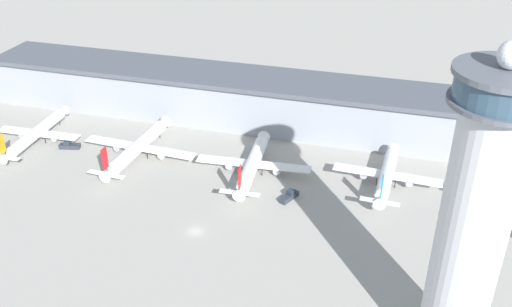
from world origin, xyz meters
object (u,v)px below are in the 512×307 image
(airplane_gate_bravo, at_px, (37,133))
(service_truck_fuel, at_px, (289,196))
(airplane_gate_charlie, at_px, (138,147))
(service_truck_catering, at_px, (69,146))
(airplane_gate_delta, at_px, (253,164))
(control_tower, at_px, (474,221))
(airplane_gate_echo, at_px, (387,174))

(airplane_gate_bravo, relative_size, service_truck_fuel, 5.31)
(airplane_gate_charlie, distance_m, service_truck_catering, 26.65)
(service_truck_catering, height_order, service_truck_fuel, service_truck_fuel)
(service_truck_catering, bearing_deg, service_truck_fuel, -6.74)
(airplane_gate_delta, height_order, service_truck_catering, airplane_gate_delta)
(airplane_gate_delta, relative_size, service_truck_catering, 5.09)
(control_tower, distance_m, airplane_gate_charlie, 119.28)
(service_truck_fuel, bearing_deg, airplane_gate_bravo, 173.86)
(control_tower, bearing_deg, airplane_gate_delta, 136.10)
(airplane_gate_bravo, height_order, service_truck_fuel, airplane_gate_bravo)
(airplane_gate_bravo, bearing_deg, airplane_gate_charlie, 0.56)
(airplane_gate_charlie, height_order, service_truck_catering, airplane_gate_charlie)
(control_tower, xyz_separation_m, service_truck_fuel, (-45.17, 46.99, -33.00))
(airplane_gate_echo, bearing_deg, airplane_gate_delta, -173.44)
(service_truck_fuel, bearing_deg, airplane_gate_charlie, 169.14)
(airplane_gate_bravo, xyz_separation_m, airplane_gate_echo, (121.68, 5.20, 0.42))
(airplane_gate_bravo, relative_size, airplane_gate_charlie, 0.95)
(control_tower, bearing_deg, airplane_gate_echo, 105.97)
(control_tower, height_order, airplane_gate_charlie, control_tower)
(airplane_gate_echo, height_order, service_truck_catering, airplane_gate_echo)
(control_tower, relative_size, airplane_gate_bravo, 1.73)
(airplane_gate_delta, xyz_separation_m, service_truck_catering, (-66.79, -0.90, -3.10))
(airplane_gate_delta, height_order, service_truck_fuel, airplane_gate_delta)
(control_tower, distance_m, airplane_gate_echo, 71.30)
(airplane_gate_charlie, xyz_separation_m, service_truck_catering, (-26.45, -0.91, -3.11))
(airplane_gate_charlie, bearing_deg, airplane_gate_echo, 3.35)
(airplane_gate_echo, height_order, service_truck_fuel, airplane_gate_echo)
(airplane_gate_bravo, bearing_deg, control_tower, -22.27)
(service_truck_fuel, bearing_deg, airplane_gate_delta, 144.22)
(airplane_gate_bravo, height_order, airplane_gate_echo, airplane_gate_echo)
(control_tower, height_order, service_truck_fuel, control_tower)
(airplane_gate_bravo, bearing_deg, service_truck_catering, -2.33)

